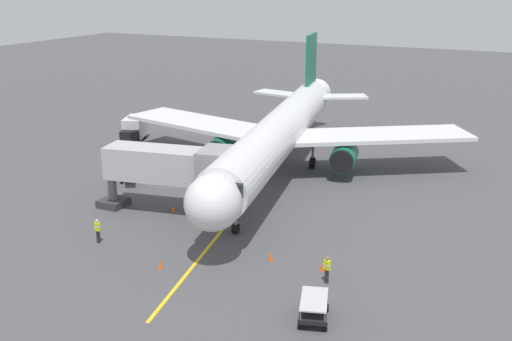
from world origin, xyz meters
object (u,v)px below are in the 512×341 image
object	(u,v)px
baggage_cart_starboard_side	(314,309)
ground_crew_marshaller	(98,230)
safety_cone_wing_port	(160,264)
safety_cone_wing_starboard	(322,266)
airplane	(280,133)
jet_bridge	(177,167)
ground_crew_wing_walker	(327,269)
box_truck_portside	(134,129)
safety_cone_nose_right	(271,256)
safety_cone_nose_left	(174,208)
belt_loader_near_nose	(129,172)

from	to	relation	value
baggage_cart_starboard_side	ground_crew_marshaller	bearing A→B (deg)	-9.05
safety_cone_wing_port	safety_cone_wing_starboard	bearing A→B (deg)	-155.65
airplane	safety_cone_wing_port	distance (m)	20.76
safety_cone_wing_port	safety_cone_wing_starboard	xyz separation A→B (m)	(-9.29, -4.20, 0.00)
safety_cone_wing_port	ground_crew_marshaller	bearing A→B (deg)	-12.56
jet_bridge	safety_cone_wing_port	size ratio (longest dim) A/B	20.94
jet_bridge	safety_cone_wing_starboard	bearing A→B (deg)	162.73
ground_crew_wing_walker	ground_crew_marshaller	bearing A→B (deg)	5.29
box_truck_portside	safety_cone_nose_right	distance (m)	32.88
airplane	box_truck_portside	xyz separation A→B (m)	(19.35, -3.86, -2.62)
jet_bridge	safety_cone_wing_starboard	distance (m)	14.32
box_truck_portside	safety_cone_nose_right	xyz separation A→B (m)	(-25.93, 20.18, -1.11)
airplane	safety_cone_wing_port	xyz separation A→B (m)	(-0.80, 20.41, -3.73)
airplane	ground_crew_wing_walker	world-z (taller)	airplane
safety_cone_nose_left	safety_cone_wing_starboard	world-z (taller)	same
box_truck_portside	safety_cone_wing_starboard	xyz separation A→B (m)	(-29.43, 20.06, -1.11)
safety_cone_nose_left	safety_cone_wing_port	xyz separation A→B (m)	(-4.59, 8.49, 0.00)
jet_bridge	ground_crew_wing_walker	distance (m)	15.33
box_truck_portside	safety_cone_wing_port	size ratio (longest dim) A/B	9.07
belt_loader_near_nose	baggage_cart_starboard_side	bearing A→B (deg)	148.13
safety_cone_wing_port	airplane	bearing A→B (deg)	-87.76
belt_loader_near_nose	ground_crew_marshaller	bearing A→B (deg)	118.55
baggage_cart_starboard_side	airplane	bearing A→B (deg)	-61.94
belt_loader_near_nose	box_truck_portside	bearing A→B (deg)	-55.38
ground_crew_wing_walker	safety_cone_wing_starboard	world-z (taller)	ground_crew_wing_walker
box_truck_portside	safety_cone_wing_starboard	world-z (taller)	box_truck_portside
airplane	belt_loader_near_nose	bearing A→B (deg)	32.03
box_truck_portside	baggage_cart_starboard_side	bearing A→B (deg)	140.40
ground_crew_marshaller	safety_cone_nose_left	world-z (taller)	ground_crew_marshaller
belt_loader_near_nose	safety_cone_nose_right	distance (m)	20.36
airplane	box_truck_portside	size ratio (longest dim) A/B	8.05
ground_crew_wing_walker	safety_cone_wing_starboard	size ratio (longest dim) A/B	3.11
box_truck_portside	safety_cone_nose_right	world-z (taller)	box_truck_portside
baggage_cart_starboard_side	safety_cone_nose_right	size ratio (longest dim) A/B	5.27
safety_cone_nose_right	safety_cone_wing_port	distance (m)	7.09
airplane	safety_cone_wing_starboard	distance (m)	19.45
safety_cone_nose_left	belt_loader_near_nose	bearing A→B (deg)	-30.50
airplane	safety_cone_wing_port	size ratio (longest dim) A/B	73.00
ground_crew_marshaller	baggage_cart_starboard_side	bearing A→B (deg)	170.95
safety_cone_nose_left	ground_crew_wing_walker	bearing A→B (deg)	158.89
ground_crew_marshaller	airplane	bearing A→B (deg)	-105.40
safety_cone_nose_left	safety_cone_nose_right	distance (m)	11.27
baggage_cart_starboard_side	ground_crew_wing_walker	bearing A→B (deg)	-79.85
safety_cone_nose_left	safety_cone_wing_starboard	bearing A→B (deg)	162.84
jet_bridge	safety_cone_wing_starboard	world-z (taller)	jet_bridge
jet_bridge	baggage_cart_starboard_side	distance (m)	17.92
belt_loader_near_nose	safety_cone_nose_left	bearing A→B (deg)	149.50
belt_loader_near_nose	safety_cone_wing_starboard	size ratio (longest dim) A/B	7.92
airplane	safety_cone_wing_starboard	bearing A→B (deg)	121.89
box_truck_portside	safety_cone_nose_left	xyz separation A→B (m)	(-15.56, 15.78, -1.11)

